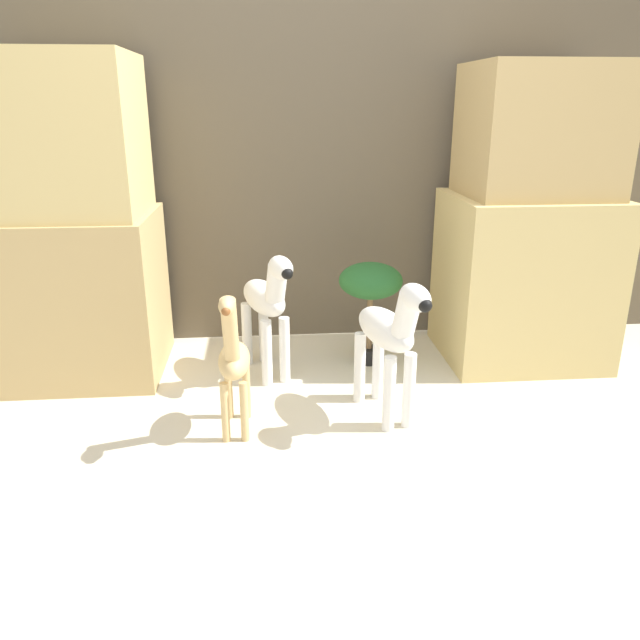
% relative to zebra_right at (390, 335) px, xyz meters
% --- Properties ---
extents(ground_plane, '(14.00, 14.00, 0.00)m').
position_rel_zebra_right_xyz_m(ground_plane, '(-0.30, -0.21, -0.38)').
color(ground_plane, beige).
extents(wall_back, '(6.40, 0.08, 2.20)m').
position_rel_zebra_right_xyz_m(wall_back, '(-0.30, 1.09, 0.72)').
color(wall_back, brown).
rests_on(wall_back, ground_plane).
extents(rock_pillar_left, '(0.79, 0.67, 1.50)m').
position_rel_zebra_right_xyz_m(rock_pillar_left, '(-1.43, 0.64, 0.34)').
color(rock_pillar_left, tan).
rests_on(rock_pillar_left, ground_plane).
extents(rock_pillar_right, '(0.79, 0.67, 1.47)m').
position_rel_zebra_right_xyz_m(rock_pillar_right, '(0.82, 0.64, 0.30)').
color(rock_pillar_right, '#D1B775').
rests_on(rock_pillar_right, ground_plane).
extents(zebra_right, '(0.27, 0.54, 0.65)m').
position_rel_zebra_right_xyz_m(zebra_right, '(0.00, 0.00, 0.00)').
color(zebra_right, white).
rests_on(zebra_right, ground_plane).
extents(zebra_left, '(0.30, 0.54, 0.65)m').
position_rel_zebra_right_xyz_m(zebra_left, '(-0.50, 0.49, 0.00)').
color(zebra_left, white).
rests_on(zebra_left, ground_plane).
extents(giraffe_figurine, '(0.13, 0.42, 0.64)m').
position_rel_zebra_right_xyz_m(giraffe_figurine, '(-0.64, -0.07, -0.06)').
color(giraffe_figurine, tan).
rests_on(giraffe_figurine, ground_plane).
extents(potted_palm_front, '(0.32, 0.32, 0.53)m').
position_rel_zebra_right_xyz_m(potted_palm_front, '(0.02, 0.61, 0.04)').
color(potted_palm_front, black).
rests_on(potted_palm_front, ground_plane).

